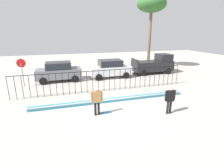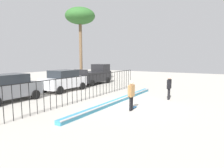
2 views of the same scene
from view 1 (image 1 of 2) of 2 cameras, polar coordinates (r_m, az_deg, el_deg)
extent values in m
plane|color=#ADA89E|center=(11.17, 1.76, -8.05)|extent=(60.00, 60.00, 0.00)
cube|color=teal|center=(12.14, 0.03, -5.35)|extent=(11.00, 0.36, 0.22)
cylinder|color=#B2B2B7|center=(11.94, 0.27, -5.17)|extent=(11.00, 0.09, 0.09)
cylinder|color=black|center=(14.15, -31.39, -1.30)|extent=(0.04, 0.04, 1.78)
cylinder|color=black|center=(14.03, -29.56, -1.15)|extent=(0.04, 0.04, 1.78)
cylinder|color=black|center=(13.93, -27.70, -1.00)|extent=(0.04, 0.04, 1.78)
cylinder|color=black|center=(13.84, -25.81, -0.85)|extent=(0.04, 0.04, 1.78)
cylinder|color=black|center=(13.77, -23.90, -0.69)|extent=(0.04, 0.04, 1.78)
cylinder|color=black|center=(13.71, -21.98, -0.53)|extent=(0.04, 0.04, 1.78)
cylinder|color=black|center=(13.67, -20.04, -0.37)|extent=(0.04, 0.04, 1.78)
cylinder|color=black|center=(13.64, -18.09, -0.21)|extent=(0.04, 0.04, 1.78)
cylinder|color=black|center=(13.63, -16.14, -0.04)|extent=(0.04, 0.04, 1.78)
cylinder|color=black|center=(13.64, -14.18, 0.12)|extent=(0.04, 0.04, 1.78)
cylinder|color=black|center=(13.66, -12.23, 0.29)|extent=(0.04, 0.04, 1.78)
cylinder|color=black|center=(13.70, -10.29, 0.45)|extent=(0.04, 0.04, 1.78)
cylinder|color=black|center=(13.75, -8.36, 0.61)|extent=(0.04, 0.04, 1.78)
cylinder|color=black|center=(13.82, -6.45, 0.77)|extent=(0.04, 0.04, 1.78)
cylinder|color=black|center=(13.91, -4.56, 0.92)|extent=(0.04, 0.04, 1.78)
cylinder|color=black|center=(14.01, -2.70, 1.07)|extent=(0.04, 0.04, 1.78)
cylinder|color=black|center=(14.12, -0.86, 1.22)|extent=(0.04, 0.04, 1.78)
cylinder|color=black|center=(14.25, 0.94, 1.37)|extent=(0.04, 0.04, 1.78)
cylinder|color=black|center=(14.40, 2.72, 1.51)|extent=(0.04, 0.04, 1.78)
cylinder|color=black|center=(14.55, 4.45, 1.65)|extent=(0.04, 0.04, 1.78)
cylinder|color=black|center=(14.72, 6.15, 1.78)|extent=(0.04, 0.04, 1.78)
cylinder|color=black|center=(14.90, 7.81, 1.91)|extent=(0.04, 0.04, 1.78)
cylinder|color=black|center=(15.10, 9.42, 2.03)|extent=(0.04, 0.04, 1.78)
cylinder|color=black|center=(15.30, 11.00, 2.15)|extent=(0.04, 0.04, 1.78)
cylinder|color=black|center=(15.52, 12.53, 2.26)|extent=(0.04, 0.04, 1.78)
cylinder|color=black|center=(15.75, 14.02, 2.37)|extent=(0.04, 0.04, 1.78)
cylinder|color=black|center=(15.99, 15.46, 2.48)|extent=(0.04, 0.04, 1.78)
cylinder|color=black|center=(16.24, 16.86, 2.58)|extent=(0.04, 0.04, 1.78)
cylinder|color=black|center=(16.50, 18.22, 2.67)|extent=(0.04, 0.04, 1.78)
cylinder|color=black|center=(16.76, 19.54, 2.76)|extent=(0.04, 0.04, 1.78)
cylinder|color=black|center=(17.04, 20.82, 2.85)|extent=(0.04, 0.04, 1.78)
cube|color=black|center=(13.80, -2.75, 4.55)|extent=(14.00, 0.04, 0.04)
cylinder|color=black|center=(10.16, -5.56, -8.23)|extent=(0.14, 0.14, 0.82)
cylinder|color=black|center=(10.20, -4.47, -8.11)|extent=(0.14, 0.14, 0.82)
cube|color=#A87A47|center=(9.89, -5.12, -4.26)|extent=(0.50, 0.21, 0.67)
sphere|color=beige|center=(9.73, -5.20, -1.68)|extent=(0.27, 0.27, 0.27)
cylinder|color=#A87A47|center=(9.82, -6.85, -4.24)|extent=(0.11, 0.11, 0.60)
cylinder|color=#A87A47|center=(9.93, -3.42, -3.90)|extent=(0.11, 0.11, 0.60)
cube|color=#26598C|center=(10.50, -2.50, -9.39)|extent=(0.80, 0.20, 0.02)
cylinder|color=silver|center=(10.64, -1.17, -9.21)|extent=(0.05, 0.03, 0.05)
cylinder|color=silver|center=(10.51, -0.95, -9.56)|extent=(0.05, 0.03, 0.05)
cylinder|color=silver|center=(10.52, -4.04, -9.56)|extent=(0.05, 0.03, 0.05)
cylinder|color=silver|center=(10.39, -3.86, -9.92)|extent=(0.05, 0.03, 0.05)
cylinder|color=black|center=(10.81, 18.03, -7.47)|extent=(0.13, 0.13, 0.80)
cylinder|color=black|center=(10.92, 18.87, -7.31)|extent=(0.13, 0.13, 0.80)
cube|color=black|center=(10.60, 18.82, -3.78)|extent=(0.49, 0.21, 0.66)
sphere|color=beige|center=(10.45, 19.06, -1.41)|extent=(0.26, 0.26, 0.26)
cylinder|color=black|center=(10.42, 17.50, -3.79)|extent=(0.10, 0.10, 0.59)
cylinder|color=black|center=(10.75, 20.13, -3.41)|extent=(0.10, 0.10, 0.59)
cube|color=slate|center=(17.82, -17.24, 3.45)|extent=(4.30, 1.90, 0.90)
cube|color=#1E2328|center=(17.66, -17.46, 5.91)|extent=(2.37, 1.71, 0.66)
cylinder|color=black|center=(18.88, -12.69, 3.12)|extent=(0.68, 0.22, 0.68)
cylinder|color=black|center=(17.04, -12.19, 1.67)|extent=(0.68, 0.22, 0.68)
cylinder|color=black|center=(18.93, -21.54, 2.38)|extent=(0.68, 0.22, 0.68)
cylinder|color=black|center=(17.09, -21.99, 0.85)|extent=(0.68, 0.22, 0.68)
cube|color=silver|center=(18.40, -0.59, 4.63)|extent=(4.30, 1.90, 0.90)
cube|color=#1E2328|center=(18.25, -0.60, 7.02)|extent=(2.37, 1.71, 0.66)
cylinder|color=black|center=(19.82, 2.73, 4.17)|extent=(0.68, 0.22, 0.68)
cylinder|color=black|center=(18.09, 4.71, 2.89)|extent=(0.68, 0.22, 0.68)
cylinder|color=black|center=(19.07, -5.61, 3.60)|extent=(0.68, 0.22, 0.68)
cylinder|color=black|center=(17.26, -4.38, 2.21)|extent=(0.68, 0.22, 0.68)
cube|color=black|center=(20.86, 13.27, 5.92)|extent=(4.70, 1.90, 1.10)
cube|color=black|center=(21.46, 16.85, 8.53)|extent=(1.50, 1.75, 0.80)
cube|color=black|center=(19.70, 7.56, 7.76)|extent=(0.12, 1.75, 0.36)
cylinder|color=black|center=(22.57, 15.54, 5.15)|extent=(0.68, 0.22, 0.68)
cylinder|color=black|center=(21.02, 18.25, 4.08)|extent=(0.68, 0.22, 0.68)
cylinder|color=black|center=(21.07, 8.11, 4.79)|extent=(0.68, 0.22, 0.68)
cylinder|color=black|center=(19.40, 10.43, 3.63)|extent=(0.68, 0.22, 0.68)
cylinder|color=slate|center=(17.12, -27.57, 2.63)|extent=(0.07, 0.07, 2.10)
cylinder|color=red|center=(16.94, -28.05, 6.15)|extent=(0.76, 0.02, 0.76)
cylinder|color=brown|center=(22.95, 12.31, 13.48)|extent=(0.36, 0.36, 6.96)
ellipsoid|color=#2D6028|center=(23.14, 13.07, 24.53)|extent=(3.54, 3.54, 1.95)
camera|label=2|loc=(9.71, -77.83, -6.77)|focal=32.53mm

